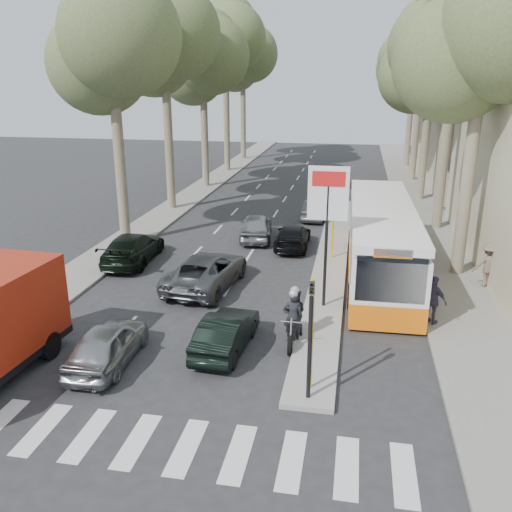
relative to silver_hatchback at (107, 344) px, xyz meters
The scene contains 28 objects.
ground 3.28m from the silver_hatchback, ahead, with size 120.00×120.00×0.00m, color #28282B.
sidewalk_right 28.10m from the silver_hatchback, 65.22° to the left, with size 3.20×70.00×0.12m, color gray.
median_left 28.92m from the silver_hatchback, 99.61° to the left, with size 2.40×64.00×0.12m, color gray.
traffic_island 13.20m from the silver_hatchback, 60.83° to the left, with size 1.50×26.00×0.16m, color gray.
building_far 39.92m from the silver_hatchback, 61.58° to the left, with size 11.00×20.00×16.00m, color #B7A88E.
billboard 8.99m from the silver_hatchback, 40.62° to the left, with size 1.50×12.10×5.60m.
traffic_light_island 6.75m from the silver_hatchback, ahead, with size 0.16×0.41×3.60m.
tree_l_a 16.61m from the silver_hatchback, 110.41° to the left, with size 7.40×7.20×14.10m.
tree_l_b 23.59m from the silver_hatchback, 103.10° to the left, with size 7.40×7.20×14.88m.
tree_l_c 30.47m from the silver_hatchback, 99.13° to the left, with size 7.40×7.20×13.71m.
tree_l_d 38.55m from the silver_hatchback, 97.31° to the left, with size 7.40×7.20×15.66m.
tree_l_e 45.99m from the silver_hatchback, 96.14° to the left, with size 7.40×7.20×14.49m.
tree_r_a 18.93m from the silver_hatchback, 40.81° to the left, with size 7.40×7.20×14.10m.
tree_r_b 24.82m from the silver_hatchback, 56.34° to the left, with size 7.40×7.20×15.27m.
tree_r_c 30.64m from the silver_hatchback, 65.38° to the left, with size 7.40×7.20×13.32m.
tree_r_d 38.19m from the silver_hatchback, 70.44° to the left, with size 7.40×7.20×14.88m.
tree_r_e 45.44m from the silver_hatchback, 73.78° to the left, with size 7.40×7.20×14.10m.
silver_hatchback is the anchor object (origin of this frame).
dark_hatchback 3.80m from the silver_hatchback, 24.49° to the left, with size 1.34×3.85×1.27m, color black.
queue_car_a 7.08m from the silver_hatchback, 79.44° to the left, with size 2.42×5.25×1.46m, color #4F5257.
queue_car_b 13.98m from the silver_hatchback, 72.22° to the left, with size 1.71×4.21×1.22m, color black.
queue_car_c 14.63m from the silver_hatchback, 81.85° to the left, with size 1.70×4.22×1.44m, color #93969A.
queue_car_d 20.15m from the silver_hatchback, 75.70° to the left, with size 1.29×3.70×1.22m, color #54565D.
queue_car_e 10.01m from the silver_hatchback, 108.19° to the left, with size 2.00×4.93×1.43m, color black.
city_bus 13.14m from the silver_hatchback, 48.68° to the left, with size 2.95×12.45×3.27m.
motorcycle 6.19m from the silver_hatchback, 25.74° to the left, with size 0.84×2.32×1.97m.
pedestrian_near 11.39m from the silver_hatchback, 24.28° to the left, with size 1.06×0.52×1.81m, color #403752.
pedestrian_far 15.86m from the silver_hatchback, 34.18° to the left, with size 1.25×0.55×1.93m, color #6A594F.
Camera 1 is at (4.22, -14.65, 8.68)m, focal length 38.00 mm.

